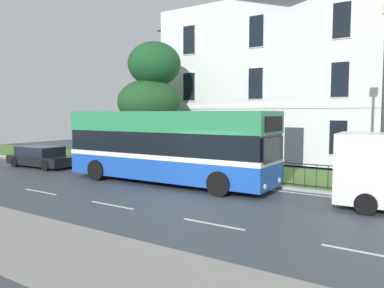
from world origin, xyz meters
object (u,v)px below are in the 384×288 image
Objects in this scene: georgian_townhouse at (319,69)px; single_decker_bus at (167,146)px; litter_bin at (274,168)px; parked_hatchback_00 at (42,157)px; street_lamp_post at (384,86)px; evergreen_tree at (152,114)px.

georgian_townhouse is 13.81m from single_decker_bus.
georgian_townhouse is 11.43m from litter_bin.
parked_hatchback_00 is at bearing -168.77° from litter_bin.
georgian_townhouse is 11.58m from street_lamp_post.
single_decker_bus is (5.17, -5.22, -1.42)m from evergreen_tree.
georgian_townhouse is 2.81× the size of street_lamp_post.
street_lamp_post is (5.22, -10.15, -1.94)m from georgian_townhouse.
single_decker_bus is 9.02m from street_lamp_post.
litter_bin is (0.87, -10.04, -5.40)m from georgian_townhouse.
evergreen_tree is 7.07m from parked_hatchback_00.
street_lamp_post is (13.46, -2.65, 1.03)m from evergreen_tree.
litter_bin is at bearing 33.08° from single_decker_bus.
street_lamp_post reaches higher than parked_hatchback_00.
litter_bin is (3.94, 2.69, -1.00)m from single_decker_bus.
georgian_townhouse is 2.00× the size of single_decker_bus.
single_decker_bus is (-3.07, -12.73, -4.39)m from georgian_townhouse.
georgian_townhouse is 18.52m from parked_hatchback_00.
evergreen_tree is 7.49m from single_decker_bus.
parked_hatchback_00 is at bearing -134.29° from georgian_townhouse.
georgian_townhouse is 4.53× the size of parked_hatchback_00.
evergreen_tree is 1.09× the size of street_lamp_post.
evergreen_tree is 13.76m from street_lamp_post.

